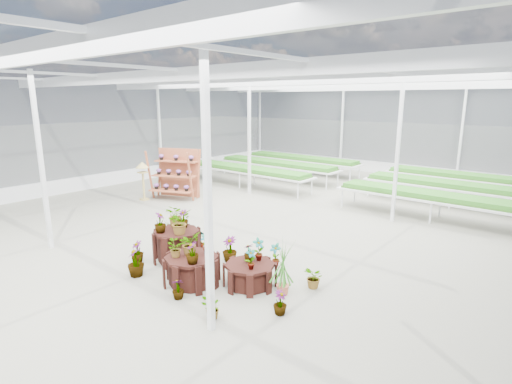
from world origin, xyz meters
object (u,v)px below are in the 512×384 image
Objects in this scene: bird_table at (143,181)px; plinth_tall at (177,246)px; plinth_mid at (192,270)px; plinth_low at (250,275)px; shelf_rack at (174,174)px.

plinth_tall is at bearing -8.91° from bird_table.
bird_table reaches higher than plinth_mid.
plinth_mid reaches higher than plinth_low.
bird_table is at bearing -150.36° from shelf_rack.
plinth_tall is 0.75× the size of bird_table.
bird_table is at bearing 151.87° from plinth_tall.
bird_table is at bearing 152.14° from plinth_mid.
shelf_rack is at bearing 143.42° from plinth_mid.
bird_table is (-6.87, 3.63, 0.44)m from plinth_mid.
plinth_low is at bearing 2.60° from plinth_tall.
plinth_low is 0.72× the size of bird_table.
plinth_tall is 1.34m from plinth_mid.
plinth_low is 8.16m from shelf_rack.
shelf_rack is (-7.15, 3.87, 0.72)m from plinth_low.
plinth_tall is 6.37m from shelf_rack.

